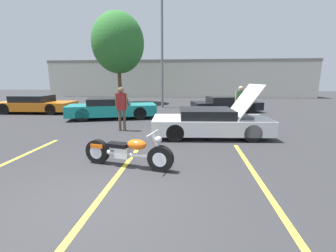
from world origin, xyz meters
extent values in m
plane|color=#2D2D30|center=(0.00, 0.00, 0.00)|extent=(80.00, 80.00, 0.00)
cube|color=yellow|center=(0.09, 1.38, 0.00)|extent=(0.12, 5.16, 0.01)
cube|color=yellow|center=(3.28, 1.38, 0.00)|extent=(0.12, 5.16, 0.01)
cube|color=beige|center=(0.00, 25.59, 2.20)|extent=(32.00, 4.00, 4.40)
cube|color=gray|center=(0.00, 25.59, 4.25)|extent=(32.00, 4.20, 0.30)
cylinder|color=slate|center=(-0.46, 13.86, 4.22)|extent=(0.18, 0.18, 8.44)
cylinder|color=brown|center=(-4.60, 16.34, 1.64)|extent=(0.32, 0.32, 3.28)
ellipsoid|color=#2D702D|center=(-4.60, 16.34, 5.21)|extent=(4.47, 4.47, 5.14)
cylinder|color=black|center=(1.06, 1.58, 0.32)|extent=(0.66, 0.29, 0.64)
cylinder|color=black|center=(-0.67, 1.95, 0.32)|extent=(0.66, 0.29, 0.64)
cylinder|color=silver|center=(1.06, 1.58, 0.32)|extent=(0.38, 0.24, 0.35)
cylinder|color=silver|center=(-0.67, 1.95, 0.32)|extent=(0.38, 0.24, 0.35)
cylinder|color=silver|center=(0.19, 1.77, 0.33)|extent=(1.49, 0.43, 0.12)
cube|color=silver|center=(0.06, 1.80, 0.37)|extent=(0.40, 0.31, 0.28)
ellipsoid|color=orange|center=(0.45, 1.71, 0.61)|extent=(0.55, 0.38, 0.26)
cube|color=black|center=(-0.06, 1.82, 0.55)|extent=(0.59, 0.37, 0.10)
cube|color=orange|center=(-0.62, 1.94, 0.49)|extent=(0.39, 0.29, 0.10)
cylinder|color=silver|center=(0.97, 1.60, 0.64)|extent=(0.31, 0.13, 0.63)
cylinder|color=silver|center=(0.87, 1.62, 0.93)|extent=(0.18, 0.69, 0.04)
sphere|color=silver|center=(1.01, 1.59, 0.79)|extent=(0.16, 0.16, 0.16)
cylinder|color=silver|center=(-0.17, 1.96, 0.27)|extent=(1.14, 0.33, 0.09)
cube|color=white|center=(2.51, 5.15, 0.45)|extent=(4.51, 2.19, 0.55)
cube|color=black|center=(2.33, 5.13, 0.90)|extent=(2.10, 1.81, 0.34)
cylinder|color=black|center=(3.93, 4.44, 0.32)|extent=(0.65, 0.27, 0.64)
cylinder|color=black|center=(3.80, 6.06, 0.32)|extent=(0.65, 0.27, 0.64)
cylinder|color=black|center=(1.22, 4.23, 0.32)|extent=(0.65, 0.27, 0.64)
cylinder|color=black|center=(1.09, 5.85, 0.32)|extent=(0.65, 0.27, 0.64)
cube|color=white|center=(3.75, 5.24, 1.36)|extent=(1.04, 1.77, 1.28)
cube|color=#4C4C51|center=(3.71, 5.24, 0.69)|extent=(0.68, 1.06, 0.28)
cube|color=teal|center=(-2.62, 8.66, 0.49)|extent=(5.08, 2.98, 0.59)
cube|color=black|center=(-2.80, 8.61, 0.96)|extent=(2.50, 2.09, 0.35)
cylinder|color=black|center=(-0.98, 8.35, 0.36)|extent=(0.75, 0.41, 0.71)
cylinder|color=black|center=(-1.40, 9.80, 0.36)|extent=(0.75, 0.41, 0.71)
cylinder|color=black|center=(-3.84, 7.53, 0.36)|extent=(0.75, 0.41, 0.71)
cylinder|color=black|center=(-4.25, 8.97, 0.36)|extent=(0.75, 0.41, 0.71)
cube|color=orange|center=(-8.33, 10.23, 0.46)|extent=(4.87, 2.15, 0.53)
cube|color=black|center=(-8.52, 10.22, 0.93)|extent=(2.23, 1.84, 0.41)
cylinder|color=black|center=(-6.81, 9.44, 0.35)|extent=(0.71, 0.25, 0.70)
cylinder|color=black|center=(-6.89, 11.15, 0.35)|extent=(0.71, 0.25, 0.70)
cylinder|color=black|center=(-9.77, 9.30, 0.35)|extent=(0.71, 0.25, 0.70)
cylinder|color=black|center=(-9.85, 11.02, 0.35)|extent=(0.71, 0.25, 0.70)
cube|color=black|center=(4.10, 11.85, 0.43)|extent=(4.74, 2.80, 0.51)
cube|color=black|center=(3.92, 11.81, 0.86)|extent=(2.33, 2.04, 0.35)
cylinder|color=black|center=(5.62, 11.42, 0.32)|extent=(0.67, 0.36, 0.63)
cylinder|color=black|center=(5.25, 12.94, 0.32)|extent=(0.67, 0.36, 0.63)
cylinder|color=black|center=(2.95, 10.76, 0.32)|extent=(0.67, 0.36, 0.63)
cylinder|color=black|center=(2.57, 12.29, 0.32)|extent=(0.67, 0.36, 0.63)
cylinder|color=brown|center=(4.14, 8.22, 0.45)|extent=(0.12, 0.12, 0.89)
cylinder|color=brown|center=(4.34, 8.22, 0.45)|extent=(0.12, 0.12, 0.89)
cube|color=#4C7F47|center=(4.24, 8.22, 1.25)|extent=(0.36, 0.20, 0.71)
cylinder|color=tan|center=(4.02, 8.22, 1.28)|extent=(0.08, 0.08, 0.64)
cylinder|color=tan|center=(4.46, 8.22, 1.28)|extent=(0.08, 0.08, 0.64)
sphere|color=tan|center=(4.24, 8.22, 1.72)|extent=(0.24, 0.24, 0.24)
cylinder|color=brown|center=(-1.25, 5.70, 0.45)|extent=(0.12, 0.12, 0.90)
cylinder|color=brown|center=(-1.05, 5.70, 0.45)|extent=(0.12, 0.12, 0.90)
cube|color=maroon|center=(-1.15, 5.70, 1.26)|extent=(0.36, 0.20, 0.71)
cylinder|color=brown|center=(-1.37, 5.70, 1.29)|extent=(0.08, 0.08, 0.64)
cylinder|color=brown|center=(-0.93, 5.70, 1.29)|extent=(0.08, 0.08, 0.64)
sphere|color=brown|center=(-1.15, 5.70, 1.74)|extent=(0.24, 0.24, 0.24)
camera|label=1|loc=(1.75, -3.47, 2.20)|focal=24.00mm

